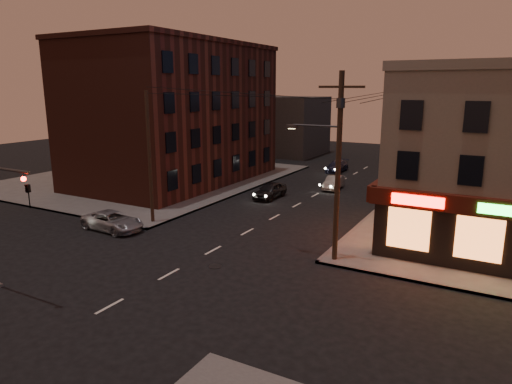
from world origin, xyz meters
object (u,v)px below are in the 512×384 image
Objects in this scene: sedan_mid at (334,183)px; sedan_far at (337,166)px; suv_cross at (113,221)px; sedan_near at (270,190)px; fire_hydrant at (385,220)px.

sedan_mid is 9.09m from sedan_far.
sedan_mid is at bearing -74.49° from sedan_far.
suv_cross is 28.49m from sedan_far.
fire_hydrant is (10.76, -4.00, -0.08)m from sedan_near.
sedan_near is 1.07× the size of sedan_mid.
suv_cross is 5.52× the size of fire_hydrant.
sedan_near is 4.85× the size of fire_hydrant.
sedan_far reaches higher than fire_hydrant.
fire_hydrant is at bearing -64.00° from sedan_far.
fire_hydrant is (9.90, -18.79, -0.02)m from sedan_far.
sedan_far is (0.86, 14.80, -0.06)m from sedan_near.
sedan_mid is at bearing 125.45° from fire_hydrant.
suv_cross is 1.22× the size of sedan_mid.
suv_cross is at bearing -103.80° from sedan_far.
sedan_near is at bearing -95.10° from sedan_far.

